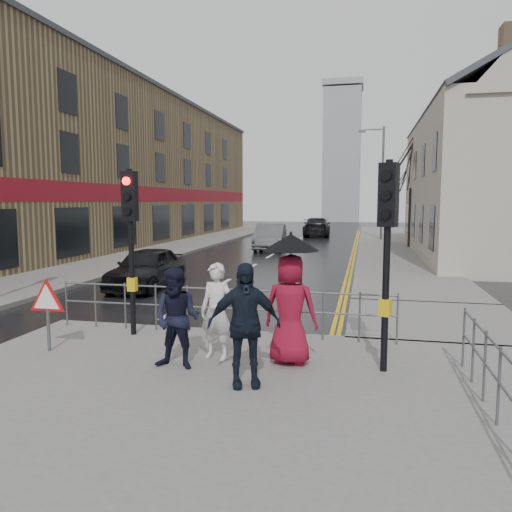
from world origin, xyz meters
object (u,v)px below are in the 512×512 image
at_px(pedestrian_with_umbrella, 290,296).
at_px(pedestrian_d, 244,325).
at_px(pedestrian_a, 217,311).
at_px(car_parked, 147,268).
at_px(car_mid, 270,237).
at_px(pedestrian_b, 177,318).

height_order(pedestrian_with_umbrella, pedestrian_d, pedestrian_with_umbrella).
relative_size(pedestrian_a, pedestrian_d, 0.91).
bearing_deg(pedestrian_a, car_parked, 134.93).
xyz_separation_m(car_parked, car_mid, (1.61, 13.57, 0.09)).
distance_m(pedestrian_b, pedestrian_with_umbrella, 1.92).
bearing_deg(car_mid, pedestrian_a, -87.27).
height_order(pedestrian_b, car_mid, pedestrian_b).
relative_size(pedestrian_with_umbrella, pedestrian_d, 1.19).
bearing_deg(car_mid, pedestrian_with_umbrella, -83.78).
relative_size(pedestrian_b, car_parked, 0.42).
bearing_deg(pedestrian_b, pedestrian_d, -19.35).
distance_m(pedestrian_b, car_mid, 21.40).
relative_size(pedestrian_a, pedestrian_with_umbrella, 0.76).
bearing_deg(pedestrian_b, car_mid, 99.73).
distance_m(pedestrian_a, pedestrian_b, 0.80).
xyz_separation_m(pedestrian_a, car_parked, (-4.56, 7.06, -0.30)).
height_order(pedestrian_a, car_parked, pedestrian_a).
relative_size(pedestrian_d, car_mid, 0.40).
bearing_deg(pedestrian_d, car_parked, 103.26).
relative_size(pedestrian_with_umbrella, car_parked, 0.55).
bearing_deg(pedestrian_with_umbrella, pedestrian_b, -160.22).
relative_size(pedestrian_d, car_parked, 0.47).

